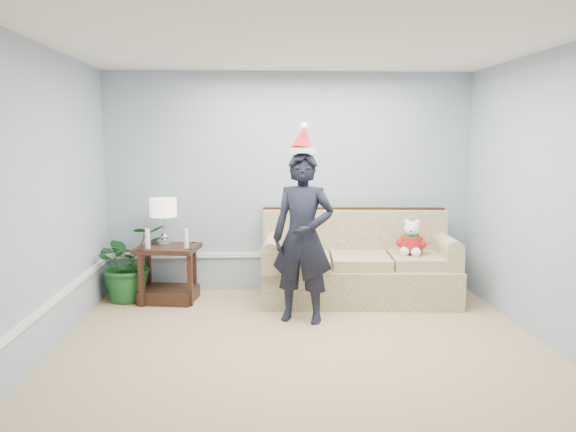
{
  "coord_description": "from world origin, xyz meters",
  "views": [
    {
      "loc": [
        -0.41,
        -4.41,
        1.89
      ],
      "look_at": [
        -0.08,
        1.55,
        1.07
      ],
      "focal_mm": 35.0,
      "sensor_mm": 36.0,
      "label": 1
    }
  ],
  "objects_px": {
    "side_table": "(169,280)",
    "houseplant": "(128,262)",
    "sofa": "(358,268)",
    "table_lamp": "(163,210)",
    "teddy_bear": "(412,242)",
    "man": "(303,238)"
  },
  "relations": [
    {
      "from": "side_table",
      "to": "houseplant",
      "type": "relative_size",
      "value": 0.84
    },
    {
      "from": "sofa",
      "to": "side_table",
      "type": "distance_m",
      "value": 2.23
    },
    {
      "from": "table_lamp",
      "to": "houseplant",
      "type": "distance_m",
      "value": 0.76
    },
    {
      "from": "table_lamp",
      "to": "teddy_bear",
      "type": "relative_size",
      "value": 1.3
    },
    {
      "from": "sofa",
      "to": "teddy_bear",
      "type": "xyz_separation_m",
      "value": [
        0.6,
        -0.12,
        0.33
      ]
    },
    {
      "from": "table_lamp",
      "to": "houseplant",
      "type": "height_order",
      "value": "table_lamp"
    },
    {
      "from": "side_table",
      "to": "teddy_bear",
      "type": "bearing_deg",
      "value": -2.72
    },
    {
      "from": "houseplant",
      "to": "man",
      "type": "relative_size",
      "value": 0.51
    },
    {
      "from": "side_table",
      "to": "houseplant",
      "type": "xyz_separation_m",
      "value": [
        -0.48,
        0.07,
        0.19
      ]
    },
    {
      "from": "sofa",
      "to": "man",
      "type": "height_order",
      "value": "man"
    },
    {
      "from": "sofa",
      "to": "man",
      "type": "relative_size",
      "value": 1.31
    },
    {
      "from": "table_lamp",
      "to": "man",
      "type": "xyz_separation_m",
      "value": [
        1.56,
        -0.86,
        -0.2
      ]
    },
    {
      "from": "man",
      "to": "sofa",
      "type": "bearing_deg",
      "value": 65.92
    },
    {
      "from": "sofa",
      "to": "houseplant",
      "type": "bearing_deg",
      "value": -177.61
    },
    {
      "from": "houseplant",
      "to": "teddy_bear",
      "type": "relative_size",
      "value": 2.13
    },
    {
      "from": "sofa",
      "to": "teddy_bear",
      "type": "distance_m",
      "value": 0.7
    },
    {
      "from": "table_lamp",
      "to": "houseplant",
      "type": "bearing_deg",
      "value": 178.65
    },
    {
      "from": "side_table",
      "to": "teddy_bear",
      "type": "height_order",
      "value": "teddy_bear"
    },
    {
      "from": "sofa",
      "to": "man",
      "type": "xyz_separation_m",
      "value": [
        -0.72,
        -0.78,
        0.51
      ]
    },
    {
      "from": "side_table",
      "to": "sofa",
      "type": "bearing_deg",
      "value": -0.47
    },
    {
      "from": "sofa",
      "to": "table_lamp",
      "type": "xyz_separation_m",
      "value": [
        -2.28,
        0.08,
        0.7
      ]
    },
    {
      "from": "man",
      "to": "table_lamp",
      "type": "bearing_deg",
      "value": 169.57
    }
  ]
}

